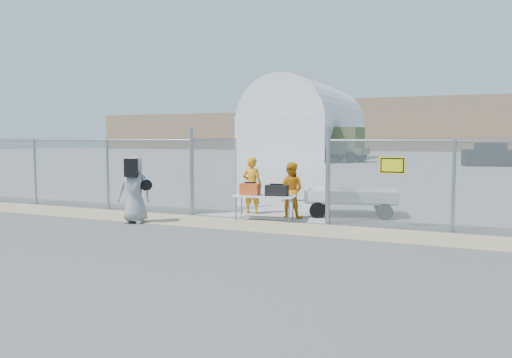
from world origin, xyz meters
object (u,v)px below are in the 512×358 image
at_px(security_worker_right, 291,190).
at_px(utility_trailer, 351,201).
at_px(folding_table, 265,208).
at_px(security_worker_left, 252,185).
at_px(visitor, 134,190).

xyz_separation_m(security_worker_right, utility_trailer, (1.44, 1.11, -0.37)).
distance_m(folding_table, security_worker_left, 1.37).
relative_size(visitor, utility_trailer, 0.53).
xyz_separation_m(security_worker_left, visitor, (-2.21, -2.63, 0.04)).
xyz_separation_m(security_worker_right, visitor, (-3.49, -2.34, 0.10)).
bearing_deg(utility_trailer, security_worker_left, -175.48).
bearing_deg(utility_trailer, folding_table, -148.93).
relative_size(folding_table, utility_trailer, 0.49).
bearing_deg(folding_table, visitor, -160.03).
xyz_separation_m(folding_table, utility_trailer, (1.93, 1.82, 0.06)).
height_order(visitor, utility_trailer, visitor).
bearing_deg(visitor, utility_trailer, 18.95).
bearing_deg(security_worker_right, utility_trailer, -141.57).
xyz_separation_m(security_worker_left, utility_trailer, (2.72, 0.82, -0.43)).
bearing_deg(utility_trailer, security_worker_right, -154.60).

